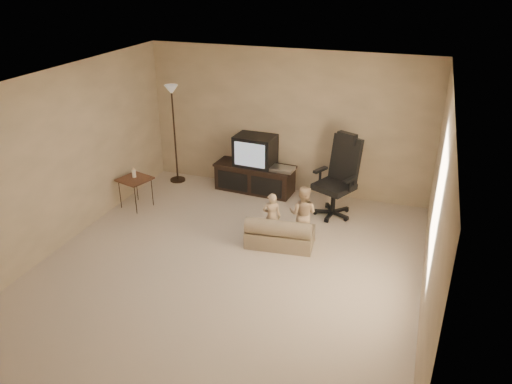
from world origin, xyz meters
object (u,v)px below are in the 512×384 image
toddler_left (272,217)px  office_chair (337,187)px  side_table (135,179)px  toddler_right (303,214)px  tv_stand (255,168)px  child_sofa (279,234)px  floor_lamp (173,112)px

toddler_left → office_chair: bearing=-142.6°
side_table → office_chair: bearing=14.7°
toddler_left → toddler_right: toddler_right is taller
toddler_left → toddler_right: size_ratio=0.87×
side_table → toddler_left: toddler_left is taller
tv_stand → office_chair: size_ratio=1.09×
office_chair → side_table: bearing=-139.7°
side_table → toddler_left: 2.50m
tv_stand → toddler_left: (0.81, -1.57, -0.05)m
tv_stand → toddler_left: bearing=-58.9°
child_sofa → tv_stand: bearing=113.4°
office_chair → child_sofa: 1.44m
tv_stand → office_chair: bearing=-11.7°
tv_stand → side_table: bearing=-138.8°
floor_lamp → toddler_left: 2.94m
tv_stand → child_sofa: 1.99m
floor_lamp → office_chair: bearing=-6.8°
office_chair → toddler_right: bearing=-81.6°
toddler_left → toddler_right: 0.46m
tv_stand → child_sofa: bearing=-56.6°
office_chair → toddler_right: 1.05m
office_chair → side_table: size_ratio=1.93×
toddler_right → office_chair: bearing=-106.1°
tv_stand → child_sofa: tv_stand is taller
floor_lamp → toddler_left: size_ratio=2.42×
side_table → floor_lamp: floor_lamp is taller
side_table → toddler_right: bearing=-3.2°
office_chair → floor_lamp: bearing=-161.2°
child_sofa → side_table: bearing=164.3°
tv_stand → toddler_right: tv_stand is taller
toddler_left → child_sofa: bearing=119.0°
office_chair → tv_stand: bearing=-169.9°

